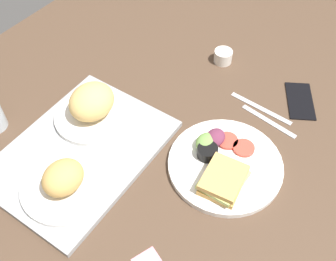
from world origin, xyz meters
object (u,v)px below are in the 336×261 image
at_px(bread_plate_near, 64,182).
at_px(plate_with_salad, 223,164).
at_px(fork, 269,121).
at_px(knife, 261,108).
at_px(cell_phone, 300,100).
at_px(serving_tray, 81,152).
at_px(bread_plate_far, 92,106).
at_px(espresso_cup, 223,56).

bearing_deg(bread_plate_near, plate_with_salad, -43.61).
bearing_deg(plate_with_salad, fork, -6.66).
distance_m(knife, cell_phone, 0.12).
distance_m(serving_tray, plate_with_salad, 0.36).
bearing_deg(cell_phone, bread_plate_far, 101.65).
bearing_deg(cell_phone, espresso_cup, 54.92).
height_order(bread_plate_far, cell_phone, bread_plate_far).
relative_size(bread_plate_far, plate_with_salad, 0.71).
xyz_separation_m(bread_plate_near, knife, (0.51, -0.25, -0.04)).
xyz_separation_m(plate_with_salad, cell_phone, (0.33, -0.06, -0.01)).
height_order(espresso_cup, fork, espresso_cup).
bearing_deg(espresso_cup, fork, -120.80).
bearing_deg(bread_plate_far, plate_with_salad, -78.83).
relative_size(bread_plate_near, plate_with_salad, 0.74).
xyz_separation_m(bread_plate_near, espresso_cup, (0.62, -0.06, -0.02)).
height_order(serving_tray, espresso_cup, espresso_cup).
distance_m(plate_with_salad, cell_phone, 0.33).
relative_size(knife, cell_phone, 1.32).
xyz_separation_m(knife, cell_phone, (0.09, -0.08, 0.00)).
bearing_deg(serving_tray, bread_plate_far, 25.11).
xyz_separation_m(serving_tray, fork, (0.38, -0.34, -0.01)).
bearing_deg(serving_tray, cell_phone, -36.82).
relative_size(bread_plate_near, espresso_cup, 3.81).
bearing_deg(knife, cell_phone, -128.38).
xyz_separation_m(fork, cell_phone, (0.12, -0.04, 0.00)).
bearing_deg(plate_with_salad, bread_plate_near, 136.39).
bearing_deg(bread_plate_far, espresso_cup, -20.66).
bearing_deg(serving_tray, fork, -41.68).
bearing_deg(cell_phone, knife, 108.55).
xyz_separation_m(plate_with_salad, fork, (0.21, -0.02, -0.01)).
bearing_deg(knife, fork, 144.68).
distance_m(serving_tray, bread_plate_near, 0.12).
height_order(bread_plate_far, fork, bread_plate_far).
xyz_separation_m(bread_plate_near, plate_with_salad, (0.28, -0.26, -0.03)).
relative_size(plate_with_salad, knife, 1.51).
height_order(bread_plate_far, plate_with_salad, bread_plate_far).
relative_size(serving_tray, fork, 2.65).
relative_size(fork, cell_phone, 1.18).
bearing_deg(bread_plate_near, espresso_cup, -5.14).
xyz_separation_m(serving_tray, bread_plate_far, (0.10, 0.05, 0.05)).
xyz_separation_m(bread_plate_near, fork, (0.48, -0.29, -0.04)).
xyz_separation_m(bread_plate_far, knife, (0.31, -0.35, -0.06)).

